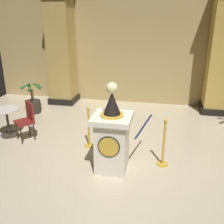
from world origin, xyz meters
TOP-DOWN VIEW (x-y plane):
  - ground_plane at (0.00, 0.00)m, footprint 10.24×10.24m
  - back_wall at (0.00, 4.35)m, footprint 10.24×0.16m
  - pedestal_clock at (-0.03, -0.08)m, footprint 0.75×0.75m
  - stanchion_near at (0.97, 0.27)m, footprint 0.24×0.24m
  - stanchion_far at (-0.75, 0.76)m, footprint 0.24×0.24m
  - velvet_rope at (0.11, 0.52)m, footprint 1.14×1.12m
  - column_left at (-2.55, 3.84)m, footprint 0.93×0.93m
  - column_right at (2.55, 3.84)m, footprint 0.96×0.96m
  - potted_palm_left at (-3.11, 2.60)m, footprint 0.67×0.65m
  - cafe_table at (-2.94, 0.93)m, footprint 0.63×0.63m
  - cafe_chair_red at (-2.34, 0.83)m, footprint 0.56×0.56m

SIDE VIEW (x-z plane):
  - ground_plane at x=0.00m, z-range 0.00..0.00m
  - potted_palm_left at x=-3.11m, z-range -0.20..0.83m
  - stanchion_far at x=-0.75m, z-range -0.15..0.85m
  - stanchion_near at x=0.97m, z-range -0.16..0.88m
  - cafe_table at x=-2.94m, z-range 0.10..0.83m
  - cafe_chair_red at x=-2.34m, z-range 0.09..1.05m
  - pedestal_clock at x=-0.03m, z-range -0.19..1.61m
  - velvet_rope at x=0.11m, z-range 0.68..0.90m
  - column_left at x=-2.55m, z-range -0.01..3.58m
  - column_right at x=2.55m, z-range -0.01..3.58m
  - back_wall at x=0.00m, z-range 0.00..3.74m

